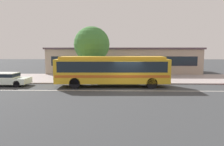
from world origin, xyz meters
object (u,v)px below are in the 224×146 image
sedan_behind_bus (6,78)px  street_tree_near_stop (92,44)px  bus_stop_sign (152,66)px  pedestrian_waiting_near_sign (87,73)px  transit_bus (112,69)px

sedan_behind_bus → street_tree_near_stop: 9.60m
sedan_behind_bus → street_tree_near_stop: size_ratio=0.73×
bus_stop_sign → street_tree_near_stop: size_ratio=0.44×
bus_stop_sign → sedan_behind_bus: bearing=-172.7°
bus_stop_sign → pedestrian_waiting_near_sign: bearing=-178.4°
transit_bus → sedan_behind_bus: transit_bus is taller
transit_bus → sedan_behind_bus: size_ratio=2.43×
transit_bus → street_tree_near_stop: size_ratio=1.76×
sedan_behind_bus → transit_bus: bearing=-1.1°
transit_bus → pedestrian_waiting_near_sign: bearing=145.5°
sedan_behind_bus → bus_stop_sign: size_ratio=1.65×
sedan_behind_bus → pedestrian_waiting_near_sign: size_ratio=2.62×
pedestrian_waiting_near_sign → transit_bus: bearing=-34.5°
pedestrian_waiting_near_sign → sedan_behind_bus: bearing=-167.8°
transit_bus → bus_stop_sign: 4.64m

